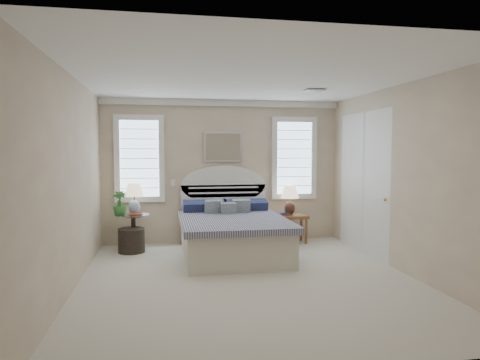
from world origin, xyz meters
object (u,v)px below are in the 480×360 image
lamp_left (134,195)px  nightstand_right (293,222)px  bed (232,232)px  side_table_left (133,228)px  lamp_right (290,197)px  floor_pot (132,240)px

lamp_left → nightstand_right: bearing=0.3°
bed → side_table_left: size_ratio=3.61×
side_table_left → lamp_right: lamp_right is taller
nightstand_right → lamp_right: (-0.07, 0.01, 0.48)m
floor_pot → lamp_right: bearing=5.2°
nightstand_right → lamp_left: 2.99m
side_table_left → floor_pot: 0.24m
bed → nightstand_right: bearing=28.0°
bed → lamp_left: size_ratio=4.15×
nightstand_right → lamp_right: 0.49m
lamp_left → lamp_right: (2.86, 0.03, -0.09)m
floor_pot → lamp_left: lamp_left is taller
floor_pot → lamp_right: 2.99m
nightstand_right → lamp_left: bearing=-179.7°
side_table_left → floor_pot: bearing=-99.9°
nightstand_right → lamp_left: (-2.93, -0.02, 0.58)m
nightstand_right → floor_pot: bearing=-175.2°
nightstand_right → lamp_right: lamp_right is taller
side_table_left → lamp_right: 2.92m
lamp_right → lamp_left: bearing=-179.4°
side_table_left → nightstand_right: (2.95, 0.10, -0.00)m
lamp_left → side_table_left: bearing=-100.9°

